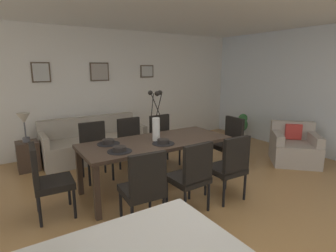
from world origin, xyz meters
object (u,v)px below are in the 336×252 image
object	(u,v)px
bowl_far_left	(163,141)
framed_picture_left	(41,72)
dining_chair_head_east	(229,140)
potted_plant	(241,126)
framed_picture_right	(147,71)
dining_chair_far_left	(192,174)
armchair	(294,148)
dining_chair_far_right	(132,142)
sofa	(94,144)
centerpiece_vase	(156,122)
dining_table	(156,145)
dining_chair_near_left	(144,186)
dining_chair_head_west	(46,178)
dining_chair_mid_left	(230,165)
framed_picture_center	(100,72)
bowl_near_right	(108,141)
table_lamp	(24,121)
side_table	(28,156)
dining_chair_near_right	(95,148)
dining_chair_mid_right	(163,137)

from	to	relation	value
bowl_far_left	framed_picture_left	world-z (taller)	framed_picture_left
dining_chair_head_east	bowl_far_left	world-z (taller)	dining_chair_head_east
potted_plant	framed_picture_right	bearing A→B (deg)	148.62
framed_picture_left	dining_chair_far_left	bearing A→B (deg)	-70.36
armchair	potted_plant	size ratio (longest dim) A/B	1.69
dining_chair_far_right	sofa	bearing A→B (deg)	110.64
centerpiece_vase	bowl_far_left	world-z (taller)	centerpiece_vase
dining_table	dining_chair_near_left	distance (m)	1.07
dining_chair_near_left	dining_chair_head_west	xyz separation A→B (m)	(-0.88, 0.83, 0.00)
dining_chair_near_left	framed_picture_left	world-z (taller)	framed_picture_left
dining_chair_far_left	bowl_far_left	distance (m)	0.70
dining_chair_mid_left	framed_picture_center	size ratio (longest dim) A/B	2.26
bowl_near_right	table_lamp	distance (m)	1.87
dining_table	framed_picture_right	xyz separation A→B (m)	(1.15, 2.40, 1.03)
dining_chair_head_east	side_table	size ratio (longest dim) A/B	1.77
table_lamp	framed_picture_right	xyz separation A→B (m)	(2.72, 0.57, 0.81)
dining_chair_far_right	side_table	size ratio (longest dim) A/B	1.77
dining_chair_far_right	centerpiece_vase	distance (m)	1.01
dining_chair_far_right	framed_picture_left	size ratio (longest dim) A/B	2.40
sofa	framed_picture_left	distance (m)	1.70
dining_chair_near_left	dining_chair_mid_left	size ratio (longest dim) A/B	1.00
dining_chair_mid_left	framed_picture_center	distance (m)	3.55
dining_chair_near_right	bowl_far_left	xyz separation A→B (m)	(0.66, -1.07, 0.27)
dining_chair_near_left	potted_plant	distance (m)	4.28
bowl_near_right	table_lamp	bearing A→B (deg)	119.12
dining_chair_head_west	bowl_near_right	xyz separation A→B (m)	(0.86, 0.21, 0.27)
dining_table	armchair	bearing A→B (deg)	-9.42
dining_chair_near_right	framed_picture_left	xyz separation A→B (m)	(-0.49, 1.54, 1.19)
dining_chair_far_right	dining_chair_head_west	bearing A→B (deg)	-150.07
bowl_near_right	framed_picture_left	bearing A→B (deg)	102.54
dining_table	armchair	distance (m)	2.85
dining_chair_head_east	framed_picture_left	distance (m)	3.78
bowl_near_right	dining_chair_mid_left	bearing A→B (deg)	-39.92
dining_chair_near_right	dining_chair_mid_right	bearing A→B (deg)	-1.30
dining_table	table_lamp	distance (m)	2.42
dining_chair_far_right	framed_picture_right	xyz separation A→B (m)	(1.14, 1.53, 1.19)
bowl_near_right	side_table	size ratio (longest dim) A/B	0.33
dining_table	bowl_far_left	size ratio (longest dim) A/B	12.94
table_lamp	framed_picture_center	distance (m)	1.85
dining_chair_far_left	framed_picture_left	world-z (taller)	framed_picture_left
dining_chair_head_east	bowl_near_right	world-z (taller)	dining_chair_head_east
side_table	table_lamp	bearing A→B (deg)	180.00
dining_chair_far_left	table_lamp	world-z (taller)	table_lamp
dining_chair_head_west	framed_picture_left	bearing A→B (deg)	81.17
side_table	dining_chair_far_right	bearing A→B (deg)	-31.38
centerpiece_vase	sofa	size ratio (longest dim) A/B	0.37
dining_chair_far_left	framed_picture_right	xyz separation A→B (m)	(1.14, 3.25, 1.19)
dining_chair_head_east	potted_plant	distance (m)	1.99
dining_chair_mid_right	bowl_near_right	world-z (taller)	dining_chair_mid_right
dining_chair_head_west	dining_chair_head_east	size ratio (longest dim) A/B	1.00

